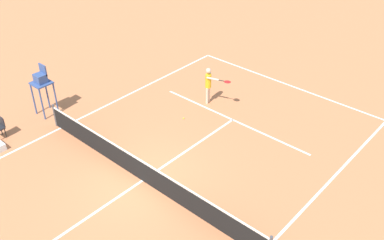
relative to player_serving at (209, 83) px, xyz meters
name	(u,v)px	position (x,y,z in m)	size (l,w,h in m)	color
ground_plane	(143,180)	(-1.75, 5.94, -1.09)	(60.00, 60.00, 0.00)	#D37A4C
court_lines	(143,180)	(-1.75, 5.94, -1.09)	(10.55, 20.17, 0.01)	white
tennis_net	(142,170)	(-1.75, 5.94, -0.60)	(11.15, 0.10, 1.07)	#4C4C51
player_serving	(209,83)	(0.00, 0.00, 0.00)	(1.35, 0.52, 1.82)	beige
tennis_ball	(184,118)	(-0.06, 1.84, -1.06)	(0.07, 0.07, 0.07)	#CCE033
umpire_chair	(42,82)	(4.95, 5.63, 0.51)	(0.80, 0.80, 2.41)	#38518C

